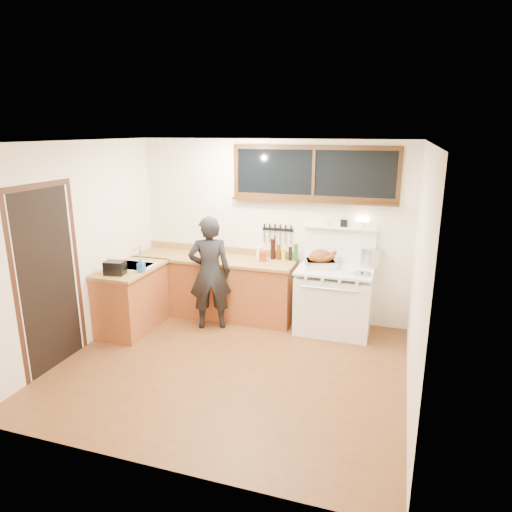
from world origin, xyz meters
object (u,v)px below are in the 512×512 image
(vintage_stove, at_px, (334,299))
(roast_turkey, at_px, (321,260))
(man, at_px, (210,273))
(cutting_board, at_px, (209,255))

(vintage_stove, bearing_deg, roast_turkey, 172.22)
(vintage_stove, distance_m, roast_turkey, 0.57)
(man, distance_m, cutting_board, 0.42)
(roast_turkey, bearing_deg, vintage_stove, -7.78)
(roast_turkey, bearing_deg, man, -163.53)
(vintage_stove, relative_size, man, 0.98)
(vintage_stove, height_order, man, man)
(vintage_stove, relative_size, cutting_board, 3.51)
(vintage_stove, bearing_deg, man, -166.37)
(cutting_board, distance_m, roast_turkey, 1.64)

